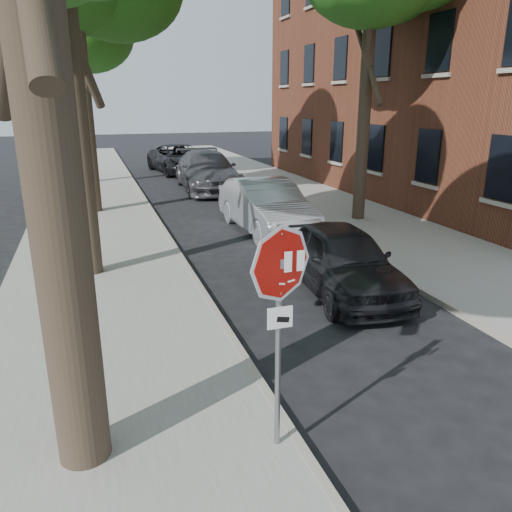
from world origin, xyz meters
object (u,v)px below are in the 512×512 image
Objects in this scene: apartment_building at (492,6)px; car_b at (266,206)px; stop_sign at (280,297)px; tree_far at (69,23)px; car_a at (342,259)px; car_d at (180,159)px; car_c at (207,171)px.

car_b is at bearing -159.26° from apartment_building.
apartment_building reaches higher than stop_sign.
car_a is (5.13, -16.74, -6.50)m from tree_far.
car_d is at bearing 82.54° from stop_sign.
car_a is at bearing -88.45° from car_c.
car_b is (0.19, 5.31, 0.09)m from car_a.
tree_far reaches higher than car_c.
car_d is (3.12, 23.81, -1.17)m from stop_sign.
tree_far reaches higher than stop_sign.
apartment_building reaches higher than tree_far.
car_b is 0.87× the size of car_d.
car_d is at bearing 27.52° from tree_far.
apartment_building is at bearing 43.65° from stop_sign.
car_d is at bearing 139.79° from apartment_building.
car_c is 1.05× the size of car_d.
tree_far reaches higher than car_b.
apartment_building reaches higher than car_d.
tree_far is 14.14m from car_b.
car_b is 14.11m from car_d.
stop_sign is 10.32m from car_b.
car_c is (0.00, 8.05, 0.06)m from car_b.
apartment_building is 16.65m from car_d.
apartment_building is 13.79m from car_c.
apartment_building reaches higher than car_c.
car_b is at bearing -87.63° from car_c.
tree_far is 1.92× the size of car_b.
apartment_building is at bearing 44.64° from car_a.
car_c is 6.07m from car_d.
apartment_building is 3.60× the size of car_d.
tree_far is at bearing 113.13° from car_b.
stop_sign is 0.28× the size of tree_far.
car_a is 5.32m from car_b.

